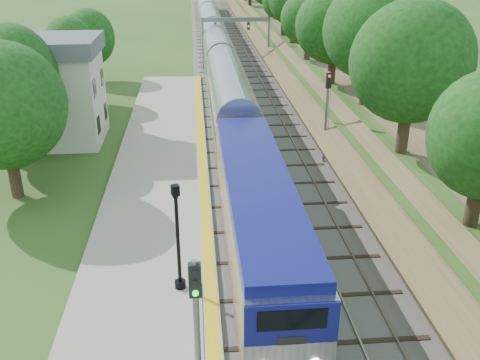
{
  "coord_description": "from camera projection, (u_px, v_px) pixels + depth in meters",
  "views": [
    {
      "loc": [
        -2.73,
        -10.89,
        14.22
      ],
      "look_at": [
        -0.5,
        14.81,
        2.8
      ],
      "focal_mm": 40.0,
      "sensor_mm": 36.0,
      "label": 1
    }
  ],
  "objects": [
    {
      "name": "embankment",
      "position": [
        292.0,
        45.0,
        70.58
      ],
      "size": [
        10.64,
        170.0,
        11.7
      ],
      "color": "brown",
      "rests_on": "ground"
    },
    {
      "name": "trackbed",
      "position": [
        229.0,
        61.0,
        70.69
      ],
      "size": [
        9.5,
        170.0,
        0.28
      ],
      "color": "#4C4944",
      "rests_on": "ground"
    },
    {
      "name": "trees_behind_platform",
      "position": [
        54.0,
        120.0,
        32.01
      ],
      "size": [
        7.82,
        53.32,
        7.21
      ],
      "color": "#332316",
      "rests_on": "ground"
    },
    {
      "name": "lamppost_far",
      "position": [
        178.0,
        244.0,
        22.62
      ],
      "size": [
        0.49,
        0.49,
        4.94
      ],
      "color": "black",
      "rests_on": "platform"
    },
    {
      "name": "signal_gantry",
      "position": [
        236.0,
        29.0,
        64.24
      ],
      "size": [
        8.4,
        0.38,
        6.2
      ],
      "color": "slate",
      "rests_on": "ground"
    },
    {
      "name": "train",
      "position": [
        213.0,
        42.0,
        70.85
      ],
      "size": [
        3.01,
        120.53,
        4.42
      ],
      "color": "black",
      "rests_on": "trackbed"
    },
    {
      "name": "station_building",
      "position": [
        45.0,
        90.0,
        40.46
      ],
      "size": [
        8.6,
        6.6,
        8.0
      ],
      "color": "beige",
      "rests_on": "ground"
    },
    {
      "name": "signal_platform",
      "position": [
        197.0,
        330.0,
        15.25
      ],
      "size": [
        0.36,
        0.28,
        6.07
      ],
      "color": "slate",
      "rests_on": "platform"
    },
    {
      "name": "platform",
      "position": [
        155.0,
        217.0,
        29.98
      ],
      "size": [
        6.4,
        68.0,
        0.38
      ],
      "primitive_type": "cube",
      "color": "gray",
      "rests_on": "ground"
    },
    {
      "name": "signal_farside",
      "position": [
        327.0,
        108.0,
        36.29
      ],
      "size": [
        0.35,
        0.28,
        6.39
      ],
      "color": "slate",
      "rests_on": "ground"
    },
    {
      "name": "yellow_stripe",
      "position": [
        206.0,
        212.0,
        30.13
      ],
      "size": [
        0.55,
        68.0,
        0.01
      ],
      "primitive_type": "cube",
      "color": "gold",
      "rests_on": "platform"
    }
  ]
}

